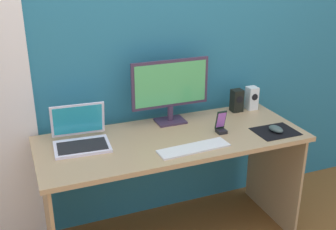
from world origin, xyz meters
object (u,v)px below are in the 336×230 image
at_px(speaker_right, 252,98).
at_px(phone_in_dock, 221,125).
at_px(monitor, 170,88).
at_px(speaker_near_monitor, 237,101).
at_px(laptop, 81,137).
at_px(keyboard_external, 194,148).
at_px(mouse, 276,129).

distance_m(speaker_right, phone_in_dock, 0.47).
relative_size(monitor, speaker_right, 3.19).
bearing_deg(phone_in_dock, speaker_right, 35.40).
bearing_deg(phone_in_dock, speaker_near_monitor, 45.62).
xyz_separation_m(laptop, keyboard_external, (0.56, -0.28, -0.04)).
height_order(speaker_right, keyboard_external, speaker_right).
distance_m(speaker_right, mouse, 0.40).
distance_m(mouse, phone_in_dock, 0.33).
relative_size(laptop, mouse, 3.19).
bearing_deg(laptop, monitor, 11.54).
relative_size(speaker_right, laptop, 0.49).
xyz_separation_m(monitor, phone_in_dock, (0.22, -0.26, -0.18)).
distance_m(speaker_right, laptop, 1.19).
height_order(monitor, speaker_right, monitor).
bearing_deg(speaker_near_monitor, keyboard_external, -141.07).
height_order(laptop, phone_in_dock, laptop).
bearing_deg(laptop, mouse, -13.18).
relative_size(monitor, laptop, 1.56).
xyz_separation_m(laptop, phone_in_dock, (0.80, -0.14, 0.00)).
distance_m(speaker_near_monitor, mouse, 0.39).
bearing_deg(speaker_right, laptop, -173.81).
bearing_deg(monitor, phone_in_dock, -50.11).
distance_m(laptop, phone_in_dock, 0.82).
distance_m(monitor, speaker_near_monitor, 0.51).
bearing_deg(laptop, speaker_near_monitor, 6.85).
distance_m(speaker_near_monitor, phone_in_dock, 0.38).
height_order(keyboard_external, mouse, mouse).
bearing_deg(monitor, speaker_near_monitor, 1.04).
height_order(monitor, mouse, monitor).
height_order(speaker_near_monitor, mouse, speaker_near_monitor).
bearing_deg(mouse, laptop, 155.99).
bearing_deg(speaker_near_monitor, monitor, -178.96).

